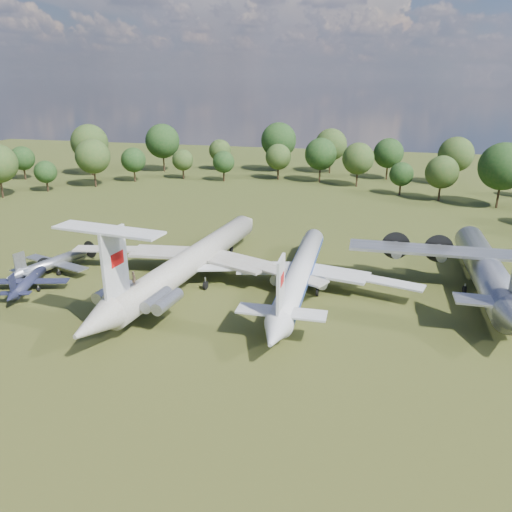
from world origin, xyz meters
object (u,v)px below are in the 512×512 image
(il62_airliner, at_px, (193,265))
(small_prop_northwest, at_px, (53,265))
(small_prop_west, at_px, (29,284))
(an12_transport, at_px, (486,274))
(tu104_jet, at_px, (300,277))
(person_on_il62, at_px, (134,278))

(il62_airliner, distance_m, small_prop_northwest, 22.66)
(small_prop_west, xyz_separation_m, small_prop_northwest, (-0.89, 6.98, 0.17))
(an12_transport, bearing_deg, tu104_jet, -167.82)
(il62_airliner, height_order, person_on_il62, person_on_il62)
(tu104_jet, relative_size, small_prop_northwest, 2.65)
(an12_transport, relative_size, person_on_il62, 23.70)
(il62_airliner, bearing_deg, small_prop_northwest, -167.62)
(il62_airliner, bearing_deg, an12_transport, 15.41)
(tu104_jet, bearing_deg, an12_transport, 12.17)
(small_prop_northwest, height_order, person_on_il62, person_on_il62)
(small_prop_west, bearing_deg, il62_airliner, 7.07)
(tu104_jet, distance_m, person_on_il62, 23.61)
(small_prop_northwest, bearing_deg, small_prop_west, -66.51)
(il62_airliner, distance_m, an12_transport, 42.16)
(il62_airliner, xyz_separation_m, tu104_jet, (16.17, 0.09, -0.37))
(tu104_jet, distance_m, small_prop_northwest, 38.77)
(an12_transport, height_order, small_prop_west, an12_transport)
(person_on_il62, bearing_deg, tu104_jet, -123.71)
(il62_airliner, height_order, tu104_jet, il62_airliner)
(an12_transport, xyz_separation_m, small_prop_northwest, (-64.25, -8.00, -1.57))
(il62_airliner, height_order, an12_transport, an12_transport)
(an12_transport, xyz_separation_m, person_on_il62, (-43.59, -20.61, 3.35))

